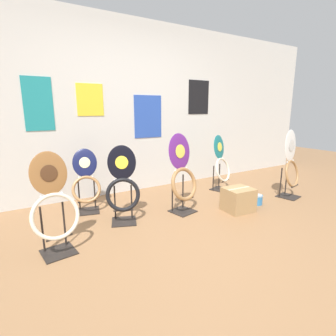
{
  "coord_description": "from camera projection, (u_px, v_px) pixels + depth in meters",
  "views": [
    {
      "loc": [
        -1.53,
        -1.78,
        1.3
      ],
      "look_at": [
        0.16,
        1.05,
        0.55
      ],
      "focal_mm": 28.0,
      "sensor_mm": 36.0,
      "label": 1
    }
  ],
  "objects": [
    {
      "name": "storage_box",
      "position": [
        238.0,
        199.0,
        3.39
      ],
      "size": [
        0.37,
        0.33,
        0.3
      ],
      "color": "#A37F51",
      "rests_on": "ground_plane"
    },
    {
      "name": "toilet_seat_display_purple_note",
      "position": [
        182.0,
        176.0,
        3.29
      ],
      "size": [
        0.45,
        0.33,
        1.01
      ],
      "color": "black",
      "rests_on": "ground_plane"
    },
    {
      "name": "toilet_seat_display_white_plain",
      "position": [
        291.0,
        165.0,
        3.85
      ],
      "size": [
        0.43,
        0.33,
        1.01
      ],
      "color": "black",
      "rests_on": "ground_plane"
    },
    {
      "name": "wall_back",
      "position": [
        126.0,
        109.0,
        3.98
      ],
      "size": [
        8.0,
        0.07,
        2.6
      ],
      "color": "silver",
      "rests_on": "ground_plane"
    },
    {
      "name": "ground_plane",
      "position": [
        209.0,
        245.0,
        2.55
      ],
      "size": [
        14.0,
        14.0,
        0.0
      ],
      "primitive_type": "plane",
      "color": "#8E6642"
    },
    {
      "name": "paint_can",
      "position": [
        257.0,
        199.0,
        3.63
      ],
      "size": [
        0.16,
        0.16,
        0.14
      ],
      "color": "teal",
      "rests_on": "ground_plane"
    },
    {
      "name": "toilet_seat_display_jazz_black",
      "position": [
        123.0,
        188.0,
        2.99
      ],
      "size": [
        0.42,
        0.36,
        0.9
      ],
      "color": "black",
      "rests_on": "ground_plane"
    },
    {
      "name": "toilet_seat_display_navy_moon",
      "position": [
        86.0,
        182.0,
        3.33
      ],
      "size": [
        0.4,
        0.39,
        0.8
      ],
      "color": "black",
      "rests_on": "ground_plane"
    },
    {
      "name": "toilet_seat_display_teal_sax",
      "position": [
        221.0,
        164.0,
        4.22
      ],
      "size": [
        0.43,
        0.36,
        0.89
      ],
      "color": "black",
      "rests_on": "ground_plane"
    },
    {
      "name": "toilet_seat_display_woodgrain",
      "position": [
        54.0,
        208.0,
        2.33
      ],
      "size": [
        0.44,
        0.31,
        0.94
      ],
      "color": "black",
      "rests_on": "ground_plane"
    }
  ]
}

